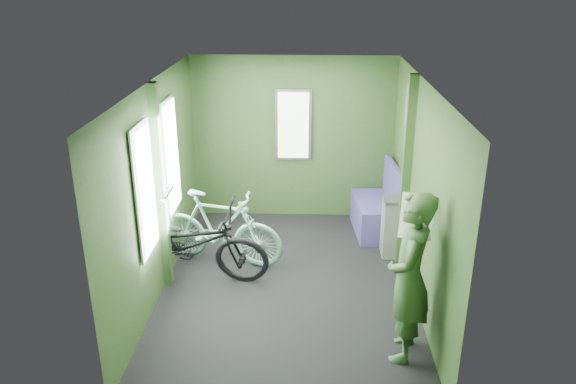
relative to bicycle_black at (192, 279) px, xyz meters
name	(u,v)px	position (x,y,z in m)	size (l,w,h in m)	color
room	(284,164)	(1.08, -0.03, 1.44)	(4.00, 4.02, 2.31)	black
bicycle_black	(192,279)	(0.00, 0.00, 0.00)	(0.64, 1.84, 0.96)	black
bicycle_mint	(221,263)	(0.28, 0.41, 0.00)	(0.45, 1.58, 0.95)	#7FBFA7
passenger	(409,277)	(2.25, -1.26, 0.81)	(0.53, 0.76, 1.62)	#395930
waste_box	(392,226)	(2.38, 0.73, 0.38)	(0.23, 0.32, 0.77)	slate
bench_seat	(376,212)	(2.27, 1.38, 0.29)	(0.59, 0.96, 0.97)	navy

